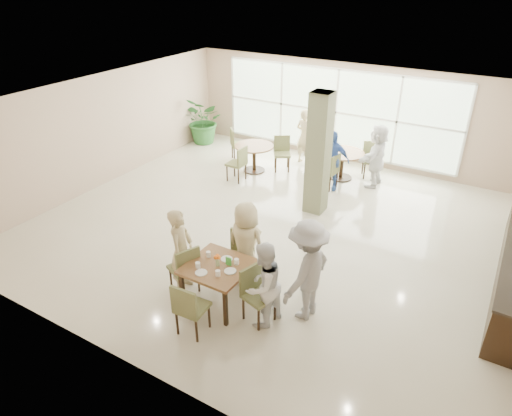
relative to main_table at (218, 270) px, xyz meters
The scene contains 19 objects.
ground 2.79m from the main_table, 97.27° to the left, with size 10.00×10.00×0.00m, color beige.
room_shell 2.90m from the main_table, 97.27° to the left, with size 10.00×10.00×10.00m.
window_bank 7.23m from the main_table, 96.73° to the left, with size 7.00×0.04×7.00m.
column 3.96m from the main_table, 89.16° to the left, with size 0.45×0.45×2.80m, color #656B4A.
main_table is the anchor object (origin of this frame).
round_table_left 5.66m from the main_table, 114.66° to the left, with size 1.07×1.07×0.75m.
round_table_right 5.91m from the main_table, 90.81° to the left, with size 1.14×1.14×0.75m.
chairs_main_table 0.20m from the main_table, 47.84° to the right, with size 2.09×2.03×0.95m.
chairs_table_left 5.73m from the main_table, 115.19° to the left, with size 2.07×1.81×0.95m.
chairs_table_right 5.97m from the main_table, 91.26° to the left, with size 1.96×1.81×0.95m.
tabletop_clutter 0.15m from the main_table, 53.77° to the right, with size 0.69×0.73×0.21m.
potted_plant 7.94m from the main_table, 127.81° to the left, with size 1.33×1.33×1.48m, color #276328.
teen_left 0.76m from the main_table, behind, with size 0.57×0.38×1.57m, color #C6B484.
teen_far 0.77m from the main_table, 83.33° to the left, with size 0.77×0.42×1.58m, color #C6B484.
teen_right 0.90m from the main_table, ahead, with size 0.72×0.56×1.48m, color white.
teen_standing 1.49m from the main_table, 18.06° to the left, with size 1.14×0.65×1.76m, color #98989A.
adult_a 5.16m from the main_table, 91.24° to the left, with size 0.91×0.52×1.55m, color #395EAC.
adult_b 6.00m from the main_table, 82.24° to the left, with size 1.52×0.66×1.64m, color white.
adult_standing 6.54m from the main_table, 102.59° to the left, with size 0.58×0.38×1.60m, color #C6B484.
Camera 1 is at (4.03, -7.69, 5.15)m, focal length 32.00 mm.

